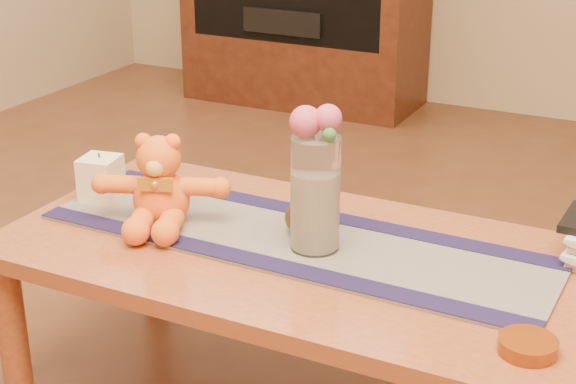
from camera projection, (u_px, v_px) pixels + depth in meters
The scene contains 23 objects.
coffee_table_top at pixel (308, 257), 1.99m from camera, with size 1.40×0.70×0.04m, color brown.
table_leg_fl at pixel (13, 336), 2.10m from camera, with size 0.07×0.07×0.41m, color brown.
table_leg_bl at pixel (153, 243), 2.58m from camera, with size 0.07×0.07×0.41m, color brown.
persian_runner at pixel (294, 239), 2.02m from camera, with size 1.20×0.35×0.01m, color #1B1742.
runner_border_near at pixel (263, 262), 1.90m from camera, with size 1.20×0.06×0.00m, color #171236.
runner_border_far at pixel (321, 214), 2.14m from camera, with size 1.20×0.06×0.00m, color #171236.
teddy_bear at pixel (160, 181), 2.07m from camera, with size 0.31×0.25×0.21m, color orange, non-canonical shape.
pillar_candle at pixel (101, 178), 2.22m from camera, with size 0.09×0.09×0.11m, color #FDE9BA.
candle_wick at pixel (99, 155), 2.20m from camera, with size 0.00×0.00×0.01m, color black.
glass_vase at pixel (315, 194), 1.92m from camera, with size 0.11×0.11×0.26m, color silver.
potpourri_fill at pixel (315, 210), 1.94m from camera, with size 0.09×0.09×0.18m, color beige.
rose_left at pixel (306, 122), 1.86m from camera, with size 0.07×0.07×0.07m, color #C14465.
rose_right at pixel (328, 118), 1.85m from camera, with size 0.06×0.06×0.06m, color #C14465.
blue_flower_back at pixel (327, 121), 1.89m from camera, with size 0.04×0.04×0.04m, color #5356B5.
blue_flower_side at pixel (307, 124), 1.90m from camera, with size 0.04×0.04×0.04m, color #5356B5.
leaf_sprig at pixel (329, 135), 1.83m from camera, with size 0.03×0.03×0.03m, color #33662D.
bronze_ball at pixel (301, 218), 2.03m from camera, with size 0.08×0.08×0.08m, color #463617.
book_bottom at pixel (572, 247), 1.97m from camera, with size 0.17×0.22×0.02m, color beige.
book_lower at pixel (575, 240), 1.96m from camera, with size 0.16×0.22×0.02m, color beige.
book_upper at pixel (572, 230), 1.96m from camera, with size 0.17×0.22×0.02m, color beige.
tv_remote at pixel (575, 218), 1.93m from camera, with size 0.04×0.16×0.02m, color black.
amber_dish at pixel (528, 346), 1.58m from camera, with size 0.11×0.11×0.03m, color #BF5914.
stereo_lower at pixel (294, 18), 4.42m from camera, with size 0.42×0.28×0.12m, color black.
Camera 1 is at (0.76, -1.62, 1.32)m, focal length 54.95 mm.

